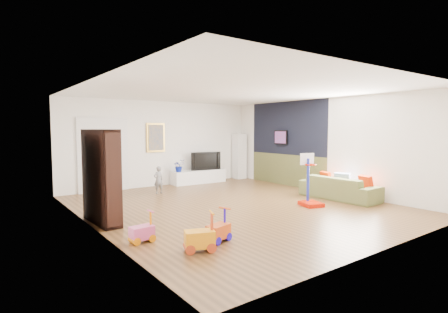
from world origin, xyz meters
TOP-DOWN VIEW (x-y plane):
  - floor at (0.00, 0.00)m, footprint 6.50×7.50m
  - ceiling at (0.00, 0.00)m, footprint 6.50×7.50m
  - wall_back at (0.00, 3.75)m, footprint 6.50×0.00m
  - wall_front at (0.00, -3.75)m, footprint 6.50×0.00m
  - wall_left at (-3.25, 0.00)m, footprint 0.00×7.50m
  - wall_right at (3.25, 0.00)m, footprint 0.00×7.50m
  - navy_accent at (3.23, 1.40)m, footprint 0.01×3.20m
  - olive_wainscot at (3.23, 1.40)m, footprint 0.01×3.20m
  - doorway at (-1.90, 3.71)m, footprint 1.45×0.06m
  - painting_back at (-0.25, 3.71)m, footprint 0.62×0.06m
  - artwork_right at (3.17, 1.60)m, footprint 0.04×0.56m
  - media_console at (1.17, 3.43)m, footprint 1.89×0.54m
  - tall_cabinet at (2.98, 3.50)m, footprint 0.39×0.39m
  - bookshelf at (-3.00, 0.32)m, footprint 0.39×1.26m
  - sofa at (2.71, -0.99)m, footprint 0.86×2.06m
  - basketball_hoop at (1.45, -1.11)m, footprint 0.56×0.62m
  - ride_on_yellow at (-2.32, -2.15)m, footprint 0.51×0.42m
  - ride_on_orange at (-1.84, -1.95)m, footprint 0.45×0.35m
  - ride_on_pink at (-2.85, -1.25)m, footprint 0.38×0.25m
  - child at (-0.76, 2.50)m, footprint 0.29×0.20m
  - tv at (1.42, 3.44)m, footprint 1.07×0.32m
  - vase_plant at (0.41, 3.41)m, footprint 0.37×0.32m
  - pillow_left at (2.93, -1.61)m, footprint 0.20×0.40m
  - pillow_center at (2.89, -0.96)m, footprint 0.20×0.42m
  - pillow_right at (2.88, -0.44)m, footprint 0.19×0.37m

SIDE VIEW (x-z plane):
  - floor at x=0.00m, z-range 0.00..0.00m
  - media_console at x=1.17m, z-range 0.00..0.44m
  - ride_on_pink at x=-2.85m, z-range 0.00..0.50m
  - ride_on_orange at x=-1.84m, z-range 0.00..0.53m
  - ride_on_yellow at x=-2.32m, z-range 0.00..0.59m
  - sofa at x=2.71m, z-range 0.00..0.60m
  - child at x=-0.76m, z-range 0.00..0.77m
  - pillow_left at x=2.93m, z-range 0.28..0.66m
  - pillow_center at x=2.89m, z-range 0.27..0.67m
  - pillow_right at x=2.88m, z-range 0.29..0.65m
  - olive_wainscot at x=3.23m, z-range 0.00..1.00m
  - basketball_hoop at x=1.45m, z-range 0.00..1.25m
  - vase_plant at x=0.41m, z-range 0.44..0.84m
  - tv at x=1.42m, z-range 0.44..1.05m
  - tall_cabinet at x=2.98m, z-range 0.00..1.64m
  - bookshelf at x=-3.00m, z-range 0.00..1.82m
  - doorway at x=-1.90m, z-range 0.00..2.10m
  - wall_back at x=0.00m, z-range 0.00..2.70m
  - wall_front at x=0.00m, z-range 0.00..2.70m
  - wall_left at x=-3.25m, z-range 0.00..2.70m
  - wall_right at x=3.25m, z-range 0.00..2.70m
  - artwork_right at x=3.17m, z-range 1.32..1.78m
  - painting_back at x=-0.25m, z-range 1.09..2.01m
  - navy_accent at x=3.23m, z-range 1.00..2.70m
  - ceiling at x=0.00m, z-range 2.70..2.70m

